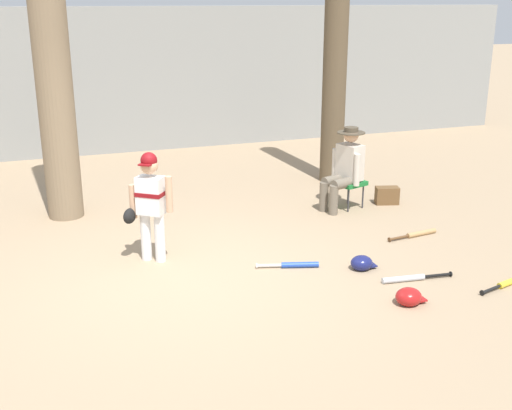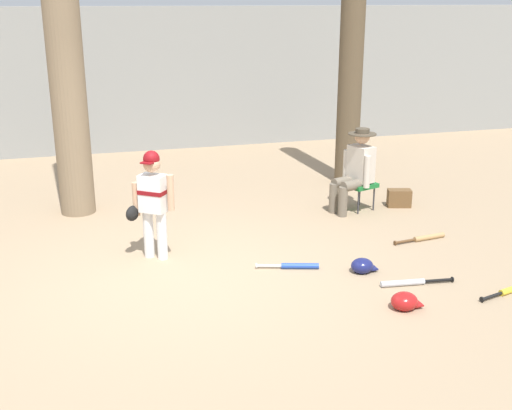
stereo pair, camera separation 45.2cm
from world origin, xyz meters
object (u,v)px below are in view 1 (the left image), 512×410
at_px(young_ballplayer, 149,200).
at_px(handbag_beside_stool, 387,195).
at_px(tree_near_player, 49,30).
at_px(bat_aluminum_silver, 409,278).
at_px(folding_stool, 349,184).
at_px(tree_behind_spectator, 336,45).
at_px(bat_yellow_trainer, 508,282).
at_px(batting_helmet_red, 409,297).
at_px(batting_helmet_navy, 362,263).
at_px(seated_spectator, 345,166).
at_px(bat_wood_tan, 418,234).
at_px(bat_blue_youth, 295,265).

xyz_separation_m(young_ballplayer, handbag_beside_stool, (3.74, 0.98, -0.61)).
xyz_separation_m(tree_near_player, bat_aluminum_silver, (3.37, -3.55, -2.53)).
distance_m(young_ballplayer, folding_stool, 3.29).
bearing_deg(handbag_beside_stool, tree_behind_spectator, 98.22).
distance_m(folding_stool, bat_aluminum_silver, 2.64).
xyz_separation_m(handbag_beside_stool, bat_yellow_trainer, (-0.26, -2.97, -0.10)).
xyz_separation_m(bat_aluminum_silver, batting_helmet_red, (-0.31, -0.48, 0.05)).
bearing_deg(handbag_beside_stool, bat_aluminum_silver, -115.75).
height_order(batting_helmet_red, batting_helmet_navy, batting_helmet_red).
bearing_deg(seated_spectator, bat_aluminum_silver, -100.91).
xyz_separation_m(folding_stool, bat_aluminum_silver, (-0.58, -2.55, -0.33)).
xyz_separation_m(seated_spectator, handbag_beside_stool, (0.73, -0.01, -0.51)).
xyz_separation_m(young_ballplayer, batting_helmet_navy, (2.20, -1.07, -0.67)).
relative_size(folding_stool, handbag_beside_stool, 1.48).
bearing_deg(batting_helmet_navy, seated_spectator, 68.39).
distance_m(bat_yellow_trainer, batting_helmet_navy, 1.58).
xyz_separation_m(bat_yellow_trainer, batting_helmet_red, (-1.26, -0.02, 0.05)).
distance_m(bat_yellow_trainer, bat_aluminum_silver, 1.05).
xyz_separation_m(tree_behind_spectator, bat_wood_tan, (-0.12, -2.82, -2.20)).
bearing_deg(seated_spectator, bat_blue_youth, -130.69).
bearing_deg(batting_helmet_navy, batting_helmet_red, -88.62).
distance_m(tree_behind_spectator, batting_helmet_navy, 4.34).
bearing_deg(bat_blue_youth, tree_behind_spectator, 57.84).
bearing_deg(seated_spectator, young_ballplayer, -161.78).
relative_size(tree_near_player, bat_yellow_trainer, 8.11).
xyz_separation_m(tree_near_player, folding_stool, (3.95, -1.00, -2.19)).
height_order(bat_aluminum_silver, batting_helmet_red, batting_helmet_red).
xyz_separation_m(tree_behind_spectator, bat_blue_youth, (-2.03, -3.22, -2.20)).
relative_size(bat_blue_youth, bat_yellow_trainer, 0.98).
relative_size(handbag_beside_stool, bat_yellow_trainer, 0.47).
bearing_deg(seated_spectator, batting_helmet_navy, -111.61).
bearing_deg(bat_yellow_trainer, young_ballplayer, 150.32).
bearing_deg(tree_near_player, seated_spectator, -14.90).
distance_m(bat_blue_youth, bat_aluminum_silver, 1.28).
bearing_deg(bat_blue_youth, batting_helmet_navy, -23.01).
bearing_deg(tree_behind_spectator, handbag_beside_stool, -81.78).
xyz_separation_m(handbag_beside_stool, bat_wood_tan, (-0.34, -1.35, -0.10)).
bearing_deg(bat_aluminum_silver, bat_blue_youth, 143.62).
height_order(folding_stool, bat_yellow_trainer, folding_stool).
relative_size(batting_helmet_red, batting_helmet_navy, 1.06).
bearing_deg(bat_blue_youth, handbag_beside_stool, 38.04).
xyz_separation_m(folding_stool, bat_blue_youth, (-1.61, -1.79, -0.33)).
bearing_deg(seated_spectator, bat_wood_tan, -74.03).
bearing_deg(handbag_beside_stool, bat_wood_tan, -104.00).
bearing_deg(handbag_beside_stool, bat_blue_youth, -141.96).
relative_size(bat_blue_youth, batting_helmet_navy, 2.34).
distance_m(folding_stool, bat_yellow_trainer, 3.05).
height_order(young_ballplayer, seated_spectator, young_ballplayer).
relative_size(tree_near_player, folding_stool, 11.66).
height_order(young_ballplayer, folding_stool, young_ballplayer).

